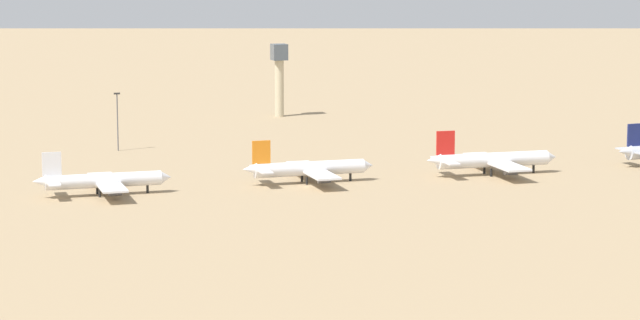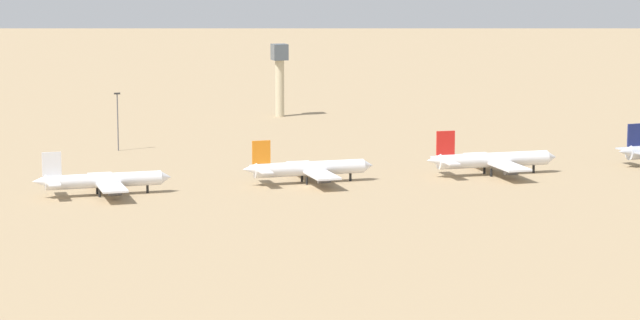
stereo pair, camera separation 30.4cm
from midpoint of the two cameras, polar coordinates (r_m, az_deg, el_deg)
ground at (r=336.30m, az=-0.50°, el=-1.13°), size 4000.00×4000.00×0.00m
parked_jet_white_3 at (r=327.75m, az=-9.16°, el=-0.86°), size 33.33×27.87×11.04m
parked_jet_orange_4 at (r=340.42m, az=-0.48°, el=-0.37°), size 34.39×28.77×11.39m
parked_jet_red_5 at (r=355.53m, az=7.30°, el=0.00°), size 36.68×30.76×12.14m
control_tower at (r=475.24m, az=-1.70°, el=3.70°), size 5.20×5.20×25.59m
light_pole_mid at (r=398.80m, az=-8.53°, el=1.79°), size 1.80×0.50×17.13m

